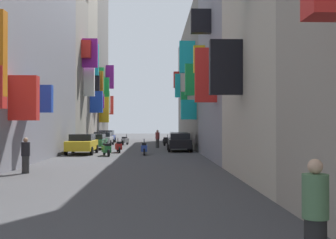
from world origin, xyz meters
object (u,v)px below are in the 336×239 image
object	(u,v)px
scooter_red	(119,147)
pedestrian_near_right	(26,156)
parked_car_yellow	(82,143)
scooter_black	(166,141)
parked_car_silver	(103,138)
pedestrian_near_left	(157,139)
parked_car_green	(95,141)
scooter_blue	(144,148)
parked_car_black	(179,142)
scooter_green	(106,149)
pedestrian_crossing	(315,217)
scooter_orange	(173,140)
parked_car_grey	(179,139)
scooter_silver	(125,141)
parked_car_blue	(106,136)

from	to	relation	value
scooter_red	pedestrian_near_right	distance (m)	14.37
parked_car_yellow	scooter_black	distance (m)	13.83
parked_car_silver	pedestrian_near_left	bearing A→B (deg)	-42.09
parked_car_green	scooter_black	world-z (taller)	parked_car_green
parked_car_silver	scooter_blue	size ratio (longest dim) A/B	2.11
parked_car_silver	scooter_blue	xyz separation A→B (m)	(4.60, -14.05, -0.27)
parked_car_yellow	parked_car_black	bearing A→B (deg)	22.96
parked_car_black	parked_car_yellow	distance (m)	7.91
scooter_blue	scooter_black	bearing A→B (deg)	81.75
scooter_green	scooter_blue	xyz separation A→B (m)	(2.55, 1.04, -0.00)
parked_car_green	scooter_red	distance (m)	5.41
parked_car_green	pedestrian_crossing	bearing A→B (deg)	-76.79
scooter_orange	pedestrian_near_right	world-z (taller)	pedestrian_near_right
parked_car_grey	parked_car_black	bearing A→B (deg)	-92.43
scooter_black	parked_car_green	bearing A→B (deg)	-137.18
parked_car_yellow	scooter_black	xyz separation A→B (m)	(6.46, 12.22, -0.31)
scooter_orange	scooter_silver	xyz separation A→B (m)	(-5.03, -0.75, -0.00)
scooter_orange	parked_car_black	bearing A→B (deg)	-89.59
scooter_red	scooter_orange	world-z (taller)	same
pedestrian_crossing	parked_car_grey	bearing A→B (deg)	90.21
scooter_black	pedestrian_near_right	xyz separation A→B (m)	(-6.85, -24.78, 0.32)
parked_car_grey	parked_car_yellow	distance (m)	11.41
parked_car_black	pedestrian_near_right	size ratio (longest dim) A/B	2.61
parked_car_grey	parked_car_silver	xyz separation A→B (m)	(-7.57, 4.51, -0.02)
parked_car_grey	scooter_black	world-z (taller)	parked_car_grey
pedestrian_near_left	parked_car_grey	bearing A→B (deg)	15.52
scooter_red	parked_car_blue	bearing A→B (deg)	99.32
parked_car_blue	scooter_black	bearing A→B (deg)	-44.46
parked_car_silver	pedestrian_crossing	xyz separation A→B (m)	(7.70, -38.87, 0.10)
scooter_silver	scooter_black	world-z (taller)	same
scooter_orange	scooter_silver	bearing A→B (deg)	-171.47
scooter_red	pedestrian_near_left	size ratio (longest dim) A/B	1.15
parked_car_grey	parked_car_silver	bearing A→B (deg)	149.20
parked_car_grey	parked_car_green	world-z (taller)	parked_car_grey
parked_car_black	pedestrian_crossing	distance (m)	28.86
parked_car_yellow	pedestrian_crossing	size ratio (longest dim) A/B	2.47
parked_car_grey	pedestrian_crossing	bearing A→B (deg)	-89.79
scooter_green	pedestrian_crossing	distance (m)	24.44
scooter_orange	scooter_silver	size ratio (longest dim) A/B	1.07
scooter_red	parked_car_black	bearing A→B (deg)	18.32
parked_car_yellow	parked_car_silver	world-z (taller)	parked_car_yellow
parked_car_silver	scooter_green	size ratio (longest dim) A/B	2.14
parked_car_black	parked_car_grey	bearing A→B (deg)	87.57
scooter_silver	pedestrian_near_right	xyz separation A→B (m)	(-2.56, -26.30, 0.32)
scooter_red	scooter_green	bearing A→B (deg)	-98.61
scooter_black	scooter_blue	xyz separation A→B (m)	(-1.91, -13.18, -0.00)
scooter_red	pedestrian_crossing	world-z (taller)	pedestrian_crossing
scooter_silver	parked_car_silver	bearing A→B (deg)	-163.75
parked_car_black	scooter_blue	bearing A→B (deg)	-124.12
parked_car_black	scooter_blue	size ratio (longest dim) A/B	2.17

